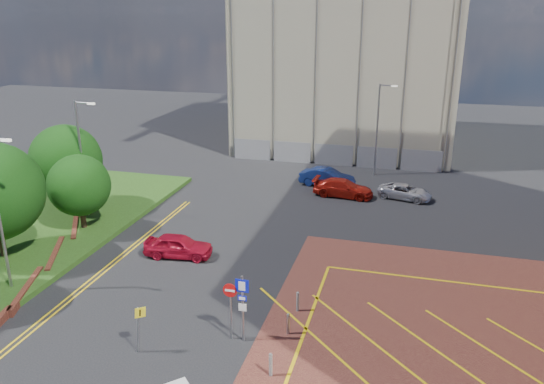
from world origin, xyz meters
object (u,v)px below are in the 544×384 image
at_px(lamp_left_far, 82,155).
at_px(car_red_left, 178,246).
at_px(car_red_back, 343,188).
at_px(tree_d, 66,160).
at_px(sign_cluster, 238,301).
at_px(car_silver_back, 405,192).
at_px(lamp_back, 378,126).
at_px(car_blue_back, 327,177).
at_px(tree_c, 79,185).
at_px(warning_sign, 139,324).

bearing_deg(lamp_left_far, car_red_left, -24.42).
xyz_separation_m(car_red_left, car_red_back, (7.94, 13.31, -0.01)).
relative_size(tree_d, sign_cluster, 1.90).
xyz_separation_m(tree_d, lamp_left_far, (2.08, -1.00, 0.79)).
height_order(sign_cluster, car_silver_back, sign_cluster).
bearing_deg(car_red_back, car_red_left, 153.41).
bearing_deg(car_silver_back, sign_cluster, 176.04).
bearing_deg(sign_cluster, car_red_back, 84.95).
bearing_deg(car_red_left, tree_d, 58.53).
bearing_deg(lamp_back, car_blue_back, -129.61).
height_order(lamp_left_far, sign_cluster, lamp_left_far).
height_order(tree_c, car_red_back, tree_c).
relative_size(lamp_back, car_silver_back, 1.96).
height_order(car_red_back, car_silver_back, car_red_back).
bearing_deg(car_red_left, lamp_left_far, 58.78).
relative_size(tree_c, car_silver_back, 1.20).
bearing_deg(tree_c, sign_cluster, -33.16).
xyz_separation_m(tree_c, lamp_back, (17.58, 18.00, 1.17)).
distance_m(tree_d, car_red_left, 12.16).
bearing_deg(sign_cluster, car_red_left, 130.75).
bearing_deg(lamp_left_far, tree_d, 154.32).
xyz_separation_m(warning_sign, car_silver_back, (10.27, 23.07, -0.86)).
relative_size(tree_c, car_red_left, 1.22).
bearing_deg(tree_d, car_blue_back, 32.07).
bearing_deg(tree_c, lamp_back, 45.68).
distance_m(lamp_back, car_red_back, 7.80).
distance_m(tree_c, lamp_left_far, 2.65).
xyz_separation_m(tree_c, lamp_left_far, (-0.92, 2.00, 1.47)).
relative_size(lamp_back, car_red_left, 1.99).
height_order(sign_cluster, car_blue_back, sign_cluster).
bearing_deg(warning_sign, car_red_left, 104.72).
height_order(tree_d, car_red_left, tree_d).
xyz_separation_m(warning_sign, car_red_left, (-2.38, 9.08, -0.74)).
bearing_deg(car_silver_back, tree_c, 133.97).
height_order(sign_cluster, car_red_back, sign_cluster).
height_order(tree_c, lamp_back, lamp_back).
bearing_deg(car_blue_back, lamp_back, -30.53).
relative_size(sign_cluster, car_blue_back, 0.71).
height_order(lamp_left_far, warning_sign, lamp_left_far).
bearing_deg(lamp_back, sign_cluster, -97.97).
height_order(lamp_back, car_red_left, lamp_back).
height_order(tree_c, sign_cluster, tree_c).
bearing_deg(tree_d, car_red_left, -24.67).
relative_size(lamp_back, car_red_back, 1.70).
height_order(lamp_back, sign_cluster, lamp_back).
bearing_deg(tree_c, car_red_left, -13.90).
bearing_deg(tree_d, lamp_left_far, -25.68).
bearing_deg(lamp_left_far, car_silver_back, 25.42).
bearing_deg(car_red_back, car_blue_back, 40.74).
bearing_deg(lamp_back, warning_sign, -104.57).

